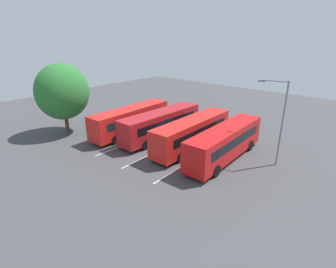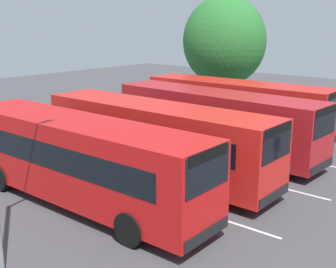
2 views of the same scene
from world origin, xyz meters
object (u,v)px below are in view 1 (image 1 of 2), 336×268
(bus_center_left, at_px, (192,132))
(pedestrian, at_px, (197,115))
(bus_far_right, at_px, (131,119))
(street_lamp, at_px, (280,118))
(depot_tree, at_px, (62,92))
(bus_far_left, at_px, (225,142))
(bus_center_right, at_px, (161,123))

(bus_center_left, bearing_deg, pedestrian, 30.40)
(bus_far_right, bearing_deg, bus_center_left, -84.09)
(street_lamp, bearing_deg, bus_center_left, -0.77)
(street_lamp, bearing_deg, depot_tree, 6.18)
(bus_far_left, distance_m, pedestrian, 11.74)
(bus_center_right, height_order, depot_tree, depot_tree)
(bus_far_left, distance_m, bus_center_right, 8.44)
(bus_far_right, relative_size, street_lamp, 1.44)
(pedestrian, relative_size, street_lamp, 0.21)
(bus_far_left, xyz_separation_m, bus_far_right, (-1.09, 12.28, 0.00))
(bus_far_left, height_order, depot_tree, depot_tree)
(bus_far_left, bearing_deg, depot_tree, 106.94)
(bus_center_right, xyz_separation_m, depot_tree, (-6.30, 9.96, 3.35))
(bus_far_left, height_order, pedestrian, bus_far_left)
(street_lamp, bearing_deg, bus_far_left, 11.92)
(bus_far_left, relative_size, street_lamp, 1.44)
(bus_center_left, distance_m, street_lamp, 8.73)
(pedestrian, bearing_deg, depot_tree, -11.34)
(bus_far_left, xyz_separation_m, bus_center_left, (0.11, 3.97, 0.00))
(bus_center_left, bearing_deg, street_lamp, -77.99)
(bus_far_left, height_order, bus_center_right, same)
(bus_center_right, bearing_deg, pedestrian, 3.17)
(bus_far_right, bearing_deg, bus_center_right, -75.07)
(pedestrian, bearing_deg, street_lamp, 88.69)
(bus_far_left, xyz_separation_m, depot_tree, (-6.19, 18.40, 3.35))
(bus_far_right, distance_m, pedestrian, 9.67)
(bus_far_left, height_order, street_lamp, street_lamp)
(bus_far_right, height_order, pedestrian, bus_far_right)
(bus_far_left, height_order, bus_center_left, same)
(bus_center_right, relative_size, pedestrian, 6.94)
(bus_center_right, relative_size, depot_tree, 1.34)
(bus_far_right, height_order, street_lamp, street_lamp)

